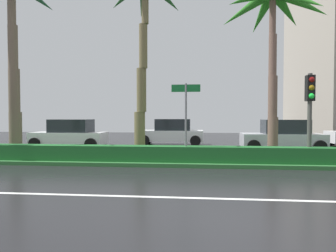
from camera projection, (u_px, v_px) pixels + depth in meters
The scene contains 12 objects.
ground_plane at pixel (209, 159), 13.88m from camera, with size 90.00×42.00×0.10m, color black.
near_lane_divider_stripe at pixel (221, 199), 6.92m from camera, with size 81.00×0.14×0.01m, color white.
median_strip at pixel (210, 159), 12.89m from camera, with size 85.50×4.00×0.15m, color #2D6B33.
median_hedge at pixel (212, 154), 11.48m from camera, with size 76.50×0.70×0.60m.
palm_tree_mid_left at pixel (12, 13), 13.42m from camera, with size 4.19×3.73×8.34m.
palm_tree_centre_left at pixel (145, 5), 13.34m from camera, with size 4.18×4.36×8.36m.
palm_tree_centre at pixel (273, 12), 12.45m from camera, with size 4.49×4.69×7.41m.
traffic_signal_median_right at pixel (310, 101), 11.20m from camera, with size 0.28×0.43×3.35m.
street_name_sign at pixel (186, 112), 11.48m from camera, with size 1.10×0.08×3.00m.
car_in_traffic_leading at pixel (70, 134), 17.88m from camera, with size 4.30×2.02×1.72m.
car_in_traffic_second at pixel (172, 132), 20.22m from camera, with size 4.30×2.02×1.72m.
car_in_traffic_third at pixel (283, 136), 16.40m from camera, with size 4.30×2.02×1.72m.
Camera 1 is at (-0.56, -4.95, 1.90)m, focal length 32.20 mm.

